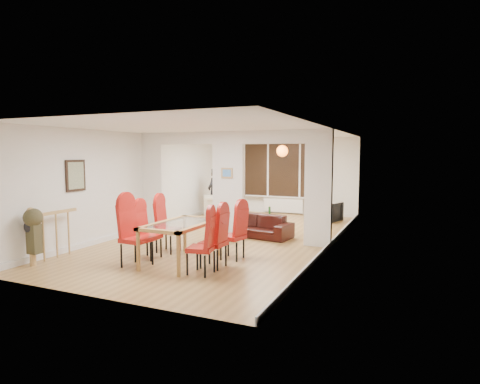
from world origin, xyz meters
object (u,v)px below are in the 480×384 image
Objects in this scene: dining_chair_ra at (201,244)px; armchair at (217,208)px; dining_chair_la at (137,234)px; sofa at (255,225)px; dining_chair_rb at (213,239)px; bottle at (270,211)px; dining_chair_lc at (168,227)px; bowl at (259,214)px; dining_chair_lb at (149,233)px; person at (214,192)px; dining_table at (182,243)px; dining_chair_rc at (232,233)px; television at (332,213)px; coffee_table at (265,218)px.

armchair is (-2.27, 5.10, -0.13)m from dining_chair_ra.
dining_chair_la is 0.63× the size of sofa.
dining_chair_rb is 3.80× the size of bottle.
bowl is at bearing 79.04° from dining_chair_lc.
person reaches higher than dining_chair_lb.
dining_chair_lb reaches higher than dining_table.
dining_table is 0.88× the size of sofa.
dining_chair_rc is 5.25m from television.
dining_chair_ra is 5.59m from armchair.
television is at bearing 24.26° from bowl.
sofa is (0.36, 2.83, -0.11)m from dining_table.
dining_chair_ra is 5.46m from bowl.
dining_chair_la is at bearing -94.96° from coffee_table.
bowl is at bearing 80.56° from dining_chair_lb.
dining_chair_lb is 1.15× the size of coffee_table.
armchair is (-1.59, 4.62, 0.01)m from dining_table.
coffee_table is at bearing 78.74° from dining_chair_lb.
dining_chair_la is 5.56m from coffee_table.
dining_table is 1.59× the size of dining_chair_lb.
dining_chair_rc reaches higher than bottle.
dining_chair_ra is at bearing -90.82° from dining_chair_rb.
television is 2.23m from bowl.
dining_chair_lb reaches higher than armchair.
dining_chair_lc is 1.04× the size of dining_chair_rc.
dining_chair_rb is 5.05m from bottle.
armchair is (-0.97, 5.16, -0.20)m from dining_chair_la.
dining_chair_rb reaches higher than dining_chair_rc.
armchair is at bearing 35.89° from person.
dining_chair_lc is 4.30m from bowl.
dining_chair_rc is (1.48, 0.02, -0.02)m from dining_chair_lc.
coffee_table is (1.88, -0.27, -0.70)m from person.
television is 4.93× the size of bowl.
dining_table is at bearing -128.15° from dining_chair_rc.
dining_chair_rb reaches higher than coffee_table.
dining_chair_ra is at bearing -79.50° from bowl.
dining_chair_rc is at bearing 84.72° from dining_chair_rb.
dining_table reaches higher than bottle.
dining_chair_rc is at bearing 18.29° from dining_chair_lb.
coffee_table is at bearing 132.57° from television.
armchair is at bearing 96.00° from dining_chair_lb.
dining_chair_rb is 0.68m from dining_chair_rc.
armchair is (-0.83, 4.62, -0.13)m from dining_chair_lb.
dining_chair_lb is 1.06× the size of television.
dining_table is 1.59× the size of dining_chair_rc.
television reaches higher than bottle.
person reaches higher than dining_chair_rb.
television is (1.02, 5.83, -0.24)m from dining_chair_rb.
sofa is (-0.33, 2.88, -0.25)m from dining_chair_rb.
bottle is (-0.00, 4.96, -0.04)m from dining_table.
armchair reaches higher than sofa.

